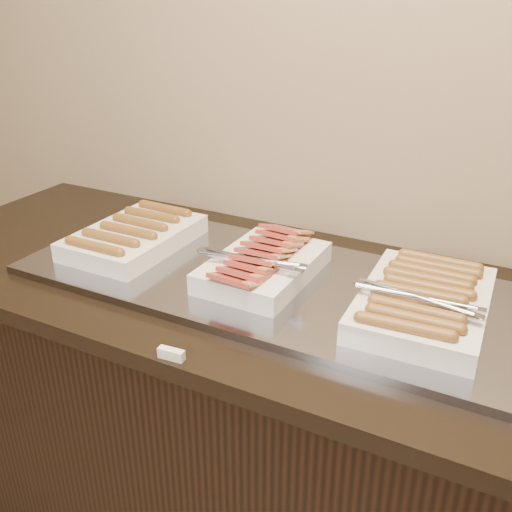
{
  "coord_description": "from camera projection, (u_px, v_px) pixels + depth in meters",
  "views": [
    {
      "loc": [
        0.55,
        1.04,
        1.55
      ],
      "look_at": [
        -0.03,
        2.13,
        0.97
      ],
      "focal_mm": 40.0,
      "sensor_mm": 36.0,
      "label": 1
    }
  ],
  "objects": [
    {
      "name": "dish_right",
      "position": [
        423.0,
        301.0,
        1.2
      ],
      "size": [
        0.28,
        0.39,
        0.08
      ],
      "rotation": [
        0.0,
        0.0,
        0.04
      ],
      "color": "silver",
      "rests_on": "warming_tray"
    },
    {
      "name": "label_holder",
      "position": [
        171.0,
        354.0,
        1.1
      ],
      "size": [
        0.05,
        0.02,
        0.02
      ],
      "primitive_type": "cube",
      "rotation": [
        0.0,
        0.0,
        0.09
      ],
      "color": "silver",
      "rests_on": "counter"
    },
    {
      "name": "dish_center",
      "position": [
        263.0,
        264.0,
        1.36
      ],
      "size": [
        0.27,
        0.35,
        0.09
      ],
      "rotation": [
        0.0,
        0.0,
        -0.01
      ],
      "color": "silver",
      "rests_on": "warming_tray"
    },
    {
      "name": "dish_left",
      "position": [
        134.0,
        236.0,
        1.53
      ],
      "size": [
        0.24,
        0.36,
        0.07
      ],
      "rotation": [
        0.0,
        0.0,
        -0.0
      ],
      "color": "silver",
      "rests_on": "warming_tray"
    },
    {
      "name": "warming_tray",
      "position": [
        265.0,
        280.0,
        1.38
      ],
      "size": [
        1.2,
        0.5,
        0.02
      ],
      "primitive_type": "cube",
      "color": "gray",
      "rests_on": "counter"
    },
    {
      "name": "counter",
      "position": [
        265.0,
        428.0,
        1.57
      ],
      "size": [
        2.06,
        0.76,
        0.9
      ],
      "color": "black",
      "rests_on": "ground"
    }
  ]
}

